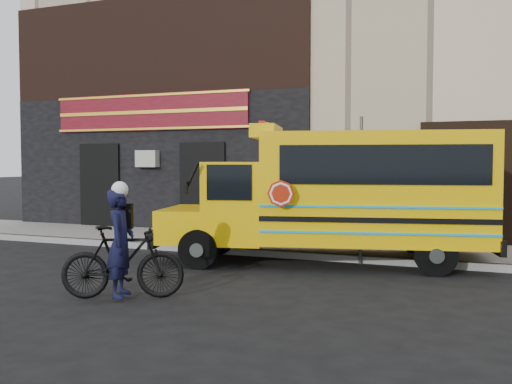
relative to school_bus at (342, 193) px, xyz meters
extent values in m
plane|color=black|center=(-1.63, -2.26, -1.51)|extent=(120.00, 120.00, 0.00)
cube|color=gray|center=(-1.63, 0.34, -1.43)|extent=(40.00, 0.20, 0.15)
cube|color=slate|center=(-1.63, 1.84, -1.43)|extent=(40.00, 3.00, 0.15)
cube|color=beige|center=(-1.63, 8.24, 4.64)|extent=(20.00, 10.00, 12.00)
cube|color=black|center=(-6.63, 3.29, 0.64)|extent=(10.00, 0.30, 4.00)
cube|color=black|center=(-6.63, 3.29, 4.14)|extent=(10.00, 0.28, 3.00)
cube|color=#4F0B15|center=(-6.63, 3.12, 2.14)|extent=(6.50, 0.12, 1.10)
cube|color=black|center=(-8.43, 3.14, -0.11)|extent=(1.30, 0.10, 2.50)
cube|color=black|center=(-4.83, 3.14, -0.11)|extent=(1.30, 0.10, 2.50)
cylinder|color=black|center=(-2.55, -1.54, -1.11)|extent=(0.84, 0.45, 0.80)
cylinder|color=black|center=(-2.97, 0.31, -1.11)|extent=(0.84, 0.45, 0.80)
cylinder|color=black|center=(1.94, -0.53, -1.11)|extent=(0.84, 0.45, 0.80)
cylinder|color=black|center=(1.52, 1.32, -1.11)|extent=(0.84, 0.45, 0.80)
cube|color=#E3B104|center=(-3.20, -0.71, -0.71)|extent=(1.41, 2.17, 0.70)
cube|color=black|center=(-3.74, -0.84, -0.96)|extent=(0.57, 2.03, 0.35)
cube|color=#E3B104|center=(-2.13, -0.47, -0.21)|extent=(1.63, 2.31, 1.70)
cube|color=black|center=(-2.68, -0.60, 0.19)|extent=(0.45, 1.77, 0.90)
cube|color=#E3B104|center=(0.65, 0.15, 0.11)|extent=(4.87, 3.13, 2.25)
cube|color=black|center=(2.88, 0.65, -0.96)|extent=(0.60, 2.17, 0.30)
cube|color=black|center=(0.99, -0.91, 0.59)|extent=(3.81, 0.89, 0.75)
cube|color=#E3B104|center=(-1.54, -0.34, 1.27)|extent=(0.84, 1.67, 0.28)
cylinder|color=#A31B06|center=(-0.82, -1.51, 0.04)|extent=(0.51, 0.14, 0.52)
cylinder|color=#3C433E|center=(0.37, 0.18, 0.04)|extent=(0.07, 0.07, 3.10)
cube|color=#A02912|center=(0.36, 0.10, 1.01)|extent=(0.04, 0.27, 0.39)
cube|color=white|center=(0.36, 0.10, 0.52)|extent=(0.04, 0.27, 0.34)
imported|color=black|center=(-2.51, -4.22, -0.93)|extent=(1.97, 1.28, 1.15)
imported|color=black|center=(-2.49, -4.30, -0.66)|extent=(0.59, 0.72, 1.69)
camera|label=1|loc=(2.71, -11.71, 0.64)|focal=40.00mm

